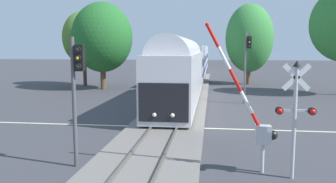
{
  "coord_description": "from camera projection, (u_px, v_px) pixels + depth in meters",
  "views": [
    {
      "loc": [
        2.62,
        -19.83,
        4.68
      ],
      "look_at": [
        -0.05,
        0.96,
        2.0
      ],
      "focal_mm": 37.08,
      "sensor_mm": 36.0,
      "label": 1
    }
  ],
  "objects": [
    {
      "name": "ground_plane",
      "position": [
        167.0,
        127.0,
        20.43
      ],
      "size": [
        220.0,
        220.0,
        0.0
      ],
      "primitive_type": "plane",
      "color": "#3D3D42"
    },
    {
      "name": "road_centre_stripe",
      "position": [
        167.0,
        127.0,
        20.43
      ],
      "size": [
        44.0,
        0.2,
        0.01
      ],
      "color": "beige",
      "rests_on": "ground"
    },
    {
      "name": "pine_left_background",
      "position": [
        84.0,
        38.0,
        42.19
      ],
      "size": [
        5.15,
        5.15,
        9.07
      ],
      "color": "#4C3828",
      "rests_on": "ground"
    },
    {
      "name": "oak_behind_train",
      "position": [
        102.0,
        37.0,
        38.26
      ],
      "size": [
        6.69,
        6.69,
        9.6
      ],
      "color": "brown",
      "rests_on": "ground"
    },
    {
      "name": "commuter_train",
      "position": [
        194.0,
        61.0,
        48.15
      ],
      "size": [
        3.04,
        64.04,
        5.16
      ],
      "color": "silver",
      "rests_on": "railway_track"
    },
    {
      "name": "railway_track",
      "position": [
        167.0,
        126.0,
        20.42
      ],
      "size": [
        4.4,
        80.0,
        0.32
      ],
      "color": "slate",
      "rests_on": "ground"
    },
    {
      "name": "elm_centre_background",
      "position": [
        249.0,
        38.0,
        43.4
      ],
      "size": [
        5.93,
        5.93,
        10.08
      ],
      "color": "brown",
      "rests_on": "ground"
    },
    {
      "name": "crossing_signal_mast",
      "position": [
        295.0,
        108.0,
        12.1
      ],
      "size": [
        1.36,
        0.44,
        4.23
      ],
      "color": "#B2B2B7",
      "rests_on": "ground"
    },
    {
      "name": "traffic_signal_far_side",
      "position": [
        247.0,
        56.0,
        28.5
      ],
      "size": [
        0.53,
        0.38,
        5.89
      ],
      "color": "#4C4C51",
      "rests_on": "ground"
    },
    {
      "name": "traffic_signal_median",
      "position": [
        77.0,
        81.0,
        13.24
      ],
      "size": [
        0.53,
        0.38,
        5.07
      ],
      "color": "#4C4C51",
      "rests_on": "ground"
    },
    {
      "name": "crossing_gate_near",
      "position": [
        258.0,
        123.0,
        12.85
      ],
      "size": [
        2.73,
        0.4,
        5.57
      ],
      "color": "#B7B7BC",
      "rests_on": "ground"
    }
  ]
}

